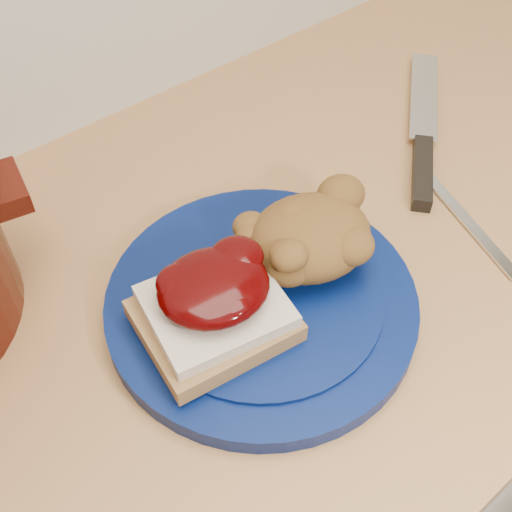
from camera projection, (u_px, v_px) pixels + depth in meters
base_cabinet at (265, 450)px, 1.00m from camera, size 4.00×0.60×0.86m
plate at (261, 302)px, 0.60m from camera, size 0.35×0.35×0.02m
sandwich at (214, 305)px, 0.54m from camera, size 0.14×0.12×0.06m
stuffing_mound at (310, 237)px, 0.59m from camera, size 0.14×0.13×0.06m
chef_knife at (423, 149)px, 0.74m from camera, size 0.25×0.21×0.02m
butter_knife at (468, 222)px, 0.67m from camera, size 0.06×0.16×0.00m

